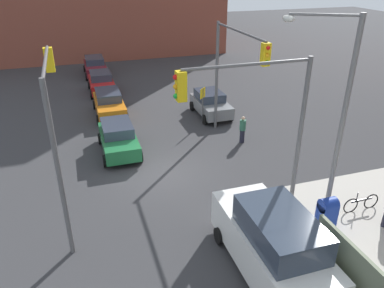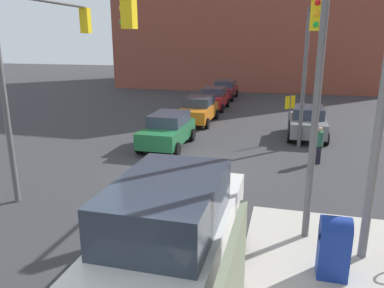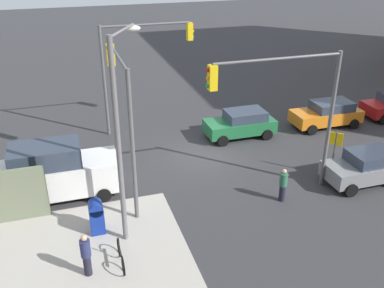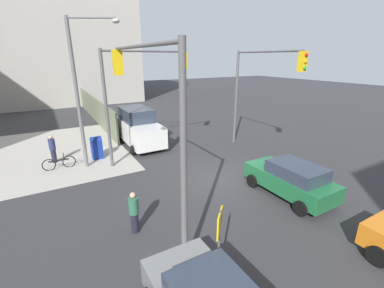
{
  "view_description": "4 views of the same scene",
  "coord_description": "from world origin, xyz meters",
  "px_view_note": "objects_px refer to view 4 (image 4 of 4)",
  "views": [
    {
      "loc": [
        15.84,
        -3.58,
        9.54
      ],
      "look_at": [
        0.32,
        1.4,
        1.53
      ],
      "focal_mm": 35.0,
      "sensor_mm": 36.0,
      "label": 1
    },
    {
      "loc": [
        13.99,
        3.81,
        5.06
      ],
      "look_at": [
        2.66,
        0.9,
        1.81
      ],
      "focal_mm": 35.0,
      "sensor_mm": 36.0,
      "label": 2
    },
    {
      "loc": [
        6.8,
        19.61,
        10.75
      ],
      "look_at": [
        1.17,
        1.72,
        1.7
      ],
      "focal_mm": 40.0,
      "sensor_mm": 36.0,
      "label": 3
    },
    {
      "loc": [
        -9.86,
        7.31,
        6.03
      ],
      "look_at": [
        1.19,
        1.0,
        1.75
      ],
      "focal_mm": 24.0,
      "sensor_mm": 36.0,
      "label": 4
    }
  ],
  "objects_px": {
    "street_lamp_corner": "(83,84)",
    "van_white_delivery": "(138,127)",
    "traffic_signal_se_corner": "(259,81)",
    "mailbox_blue": "(97,147)",
    "pedestrian_crossing": "(134,212)",
    "traffic_signal_nw_corner": "(148,103)",
    "bicycle_leaning_on_fence": "(59,163)",
    "traffic_signal_ne_corner": "(140,84)",
    "pedestrian_waiting": "(53,149)",
    "sedan_green": "(291,179)"
  },
  "relations": [
    {
      "from": "sedan_green",
      "to": "bicycle_leaning_on_fence",
      "type": "relative_size",
      "value": 2.35
    },
    {
      "from": "traffic_signal_se_corner",
      "to": "mailbox_blue",
      "type": "height_order",
      "value": "traffic_signal_se_corner"
    },
    {
      "from": "sedan_green",
      "to": "pedestrian_crossing",
      "type": "distance_m",
      "value": 7.05
    },
    {
      "from": "street_lamp_corner",
      "to": "pedestrian_crossing",
      "type": "height_order",
      "value": "street_lamp_corner"
    },
    {
      "from": "traffic_signal_nw_corner",
      "to": "traffic_signal_ne_corner",
      "type": "distance_m",
      "value": 6.95
    },
    {
      "from": "pedestrian_crossing",
      "to": "pedestrian_waiting",
      "type": "distance_m",
      "value": 9.07
    },
    {
      "from": "traffic_signal_se_corner",
      "to": "sedan_green",
      "type": "relative_size",
      "value": 1.58
    },
    {
      "from": "traffic_signal_se_corner",
      "to": "sedan_green",
      "type": "distance_m",
      "value": 7.12
    },
    {
      "from": "traffic_signal_ne_corner",
      "to": "traffic_signal_se_corner",
      "type": "bearing_deg",
      "value": -106.62
    },
    {
      "from": "traffic_signal_se_corner",
      "to": "pedestrian_waiting",
      "type": "distance_m",
      "value": 13.23
    },
    {
      "from": "traffic_signal_ne_corner",
      "to": "sedan_green",
      "type": "relative_size",
      "value": 1.58
    },
    {
      "from": "traffic_signal_se_corner",
      "to": "van_white_delivery",
      "type": "bearing_deg",
      "value": 50.34
    },
    {
      "from": "traffic_signal_nw_corner",
      "to": "sedan_green",
      "type": "relative_size",
      "value": 1.58
    },
    {
      "from": "sedan_green",
      "to": "traffic_signal_ne_corner",
      "type": "bearing_deg",
      "value": 29.98
    },
    {
      "from": "street_lamp_corner",
      "to": "bicycle_leaning_on_fence",
      "type": "distance_m",
      "value": 4.72
    },
    {
      "from": "traffic_signal_ne_corner",
      "to": "bicycle_leaning_on_fence",
      "type": "bearing_deg",
      "value": 76.71
    },
    {
      "from": "traffic_signal_nw_corner",
      "to": "pedestrian_crossing",
      "type": "height_order",
      "value": "traffic_signal_nw_corner"
    },
    {
      "from": "street_lamp_corner",
      "to": "pedestrian_crossing",
      "type": "bearing_deg",
      "value": -177.76
    },
    {
      "from": "mailbox_blue",
      "to": "pedestrian_crossing",
      "type": "relative_size",
      "value": 0.89
    },
    {
      "from": "pedestrian_crossing",
      "to": "mailbox_blue",
      "type": "bearing_deg",
      "value": -121.52
    },
    {
      "from": "traffic_signal_se_corner",
      "to": "pedestrian_crossing",
      "type": "xyz_separation_m",
      "value": [
        -4.4,
        9.7,
        -3.8
      ]
    },
    {
      "from": "traffic_signal_nw_corner",
      "to": "traffic_signal_se_corner",
      "type": "bearing_deg",
      "value": -63.12
    },
    {
      "from": "traffic_signal_se_corner",
      "to": "pedestrian_waiting",
      "type": "height_order",
      "value": "traffic_signal_se_corner"
    },
    {
      "from": "traffic_signal_nw_corner",
      "to": "traffic_signal_ne_corner",
      "type": "xyz_separation_m",
      "value": [
        6.66,
        -1.96,
        -0.05
      ]
    },
    {
      "from": "pedestrian_waiting",
      "to": "traffic_signal_se_corner",
      "type": "bearing_deg",
      "value": 122.59
    },
    {
      "from": "van_white_delivery",
      "to": "pedestrian_waiting",
      "type": "xyz_separation_m",
      "value": [
        -0.82,
        5.6,
        -0.4
      ]
    },
    {
      "from": "street_lamp_corner",
      "to": "van_white_delivery",
      "type": "bearing_deg",
      "value": -54.75
    },
    {
      "from": "traffic_signal_se_corner",
      "to": "van_white_delivery",
      "type": "distance_m",
      "value": 8.84
    },
    {
      "from": "pedestrian_waiting",
      "to": "van_white_delivery",
      "type": "bearing_deg",
      "value": 151.24
    },
    {
      "from": "mailbox_blue",
      "to": "pedestrian_crossing",
      "type": "xyz_separation_m",
      "value": [
        -8.2,
        0.2,
        0.07
      ]
    },
    {
      "from": "traffic_signal_ne_corner",
      "to": "van_white_delivery",
      "type": "xyz_separation_m",
      "value": [
        3.12,
        -0.74,
        -3.33
      ]
    },
    {
      "from": "mailbox_blue",
      "to": "bicycle_leaning_on_fence",
      "type": "relative_size",
      "value": 0.82
    },
    {
      "from": "street_lamp_corner",
      "to": "pedestrian_waiting",
      "type": "relative_size",
      "value": 4.7
    },
    {
      "from": "van_white_delivery",
      "to": "pedestrian_crossing",
      "type": "xyz_separation_m",
      "value": [
        -9.62,
        3.4,
        -0.45
      ]
    },
    {
      "from": "street_lamp_corner",
      "to": "pedestrian_waiting",
      "type": "distance_m",
      "value": 4.63
    },
    {
      "from": "traffic_signal_ne_corner",
      "to": "pedestrian_crossing",
      "type": "height_order",
      "value": "traffic_signal_ne_corner"
    },
    {
      "from": "traffic_signal_ne_corner",
      "to": "bicycle_leaning_on_fence",
      "type": "distance_m",
      "value": 6.41
    },
    {
      "from": "traffic_signal_se_corner",
      "to": "street_lamp_corner",
      "type": "height_order",
      "value": "street_lamp_corner"
    },
    {
      "from": "traffic_signal_nw_corner",
      "to": "pedestrian_waiting",
      "type": "distance_m",
      "value": 10.15
    },
    {
      "from": "street_lamp_corner",
      "to": "traffic_signal_se_corner",
      "type": "bearing_deg",
      "value": -104.75
    },
    {
      "from": "traffic_signal_nw_corner",
      "to": "traffic_signal_ne_corner",
      "type": "height_order",
      "value": "same"
    },
    {
      "from": "sedan_green",
      "to": "pedestrian_crossing",
      "type": "height_order",
      "value": "sedan_green"
    },
    {
      "from": "pedestrian_crossing",
      "to": "traffic_signal_nw_corner",
      "type": "bearing_deg",
      "value": 136.82
    },
    {
      "from": "traffic_signal_nw_corner",
      "to": "street_lamp_corner",
      "type": "distance_m",
      "value": 7.25
    },
    {
      "from": "traffic_signal_se_corner",
      "to": "street_lamp_corner",
      "type": "relative_size",
      "value": 0.81
    },
    {
      "from": "traffic_signal_se_corner",
      "to": "bicycle_leaning_on_fence",
      "type": "distance_m",
      "value": 12.86
    },
    {
      "from": "van_white_delivery",
      "to": "bicycle_leaning_on_fence",
      "type": "bearing_deg",
      "value": 110.54
    },
    {
      "from": "pedestrian_waiting",
      "to": "pedestrian_crossing",
      "type": "bearing_deg",
      "value": 66.93
    },
    {
      "from": "traffic_signal_se_corner",
      "to": "street_lamp_corner",
      "type": "bearing_deg",
      "value": 75.25
    },
    {
      "from": "traffic_signal_ne_corner",
      "to": "sedan_green",
      "type": "height_order",
      "value": "traffic_signal_ne_corner"
    }
  ]
}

